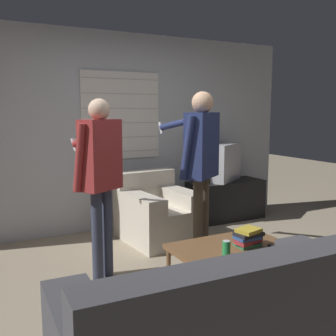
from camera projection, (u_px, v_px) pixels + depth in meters
ground_plane at (196, 285)px, 3.54m from camera, size 16.00×16.00×0.00m
wall_back at (116, 132)px, 5.14m from camera, size 5.20×0.08×2.55m
armchair_beige at (157, 213)px, 4.76m from camera, size 0.87×0.96×0.81m
coffee_table at (232, 250)px, 3.41m from camera, size 1.01×0.66×0.39m
tv_stand at (225, 200)px, 5.67m from camera, size 1.10×0.46×0.56m
tv at (226, 162)px, 5.59m from camera, size 0.66×0.52×0.53m
person_left_standing at (100, 168)px, 3.55m from camera, size 0.50×0.81×1.66m
person_right_standing at (201, 154)px, 3.99m from camera, size 0.55×0.89×1.75m
book_stack at (248, 237)px, 3.38m from camera, size 0.25×0.20×0.16m
soda_can at (226, 248)px, 3.17m from camera, size 0.07×0.07×0.13m
spare_remote at (275, 247)px, 3.34m from camera, size 0.07×0.14×0.02m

